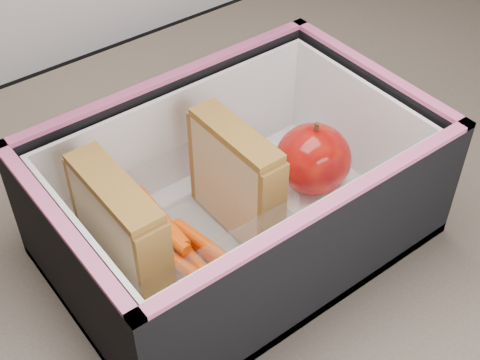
{
  "coord_description": "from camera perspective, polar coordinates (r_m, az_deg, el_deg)",
  "views": [
    {
      "loc": [
        -0.26,
        -0.31,
        1.21
      ],
      "look_at": [
        0.01,
        0.03,
        0.81
      ],
      "focal_mm": 50.0,
      "sensor_mm": 36.0,
      "label": 1
    }
  ],
  "objects": [
    {
      "name": "paper_napkin",
      "position": [
        0.65,
        5.99,
        -0.76
      ],
      "size": [
        0.09,
        0.09,
        0.01
      ],
      "primitive_type": "cube",
      "rotation": [
        0.0,
        0.0,
        0.2
      ],
      "color": "white",
      "rests_on": "lunch_bag"
    },
    {
      "name": "sandwich_left",
      "position": [
        0.54,
        -10.09,
        -4.72
      ],
      "size": [
        0.03,
        0.1,
        0.11
      ],
      "color": "tan",
      "rests_on": "plastic_tub"
    },
    {
      "name": "plastic_tub",
      "position": [
        0.58,
        -4.88,
        -4.0
      ],
      "size": [
        0.16,
        0.11,
        0.07
      ],
      "primitive_type": null,
      "color": "white",
      "rests_on": "lunch_bag"
    },
    {
      "name": "lunch_bag",
      "position": [
        0.58,
        -0.49,
        -0.2
      ],
      "size": [
        0.33,
        0.3,
        0.32
      ],
      "color": "black",
      "rests_on": "kitchen_table"
    },
    {
      "name": "red_apple",
      "position": [
        0.63,
        6.28,
        1.81
      ],
      "size": [
        0.09,
        0.09,
        0.08
      ],
      "rotation": [
        0.0,
        0.0,
        -0.28
      ],
      "color": "maroon",
      "rests_on": "paper_napkin"
    },
    {
      "name": "carrot_sticks",
      "position": [
        0.58,
        -4.76,
        -5.41
      ],
      "size": [
        0.05,
        0.15,
        0.03
      ],
      "color": "#ED4E04",
      "rests_on": "plastic_tub"
    },
    {
      "name": "kitchen_table",
      "position": [
        0.68,
        1.21,
        -11.49
      ],
      "size": [
        1.2,
        0.8,
        0.75
      ],
      "color": "#65564D",
      "rests_on": "ground"
    },
    {
      "name": "sandwich_right",
      "position": [
        0.58,
        -0.35,
        0.05
      ],
      "size": [
        0.03,
        0.1,
        0.11
      ],
      "color": "tan",
      "rests_on": "plastic_tub"
    }
  ]
}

